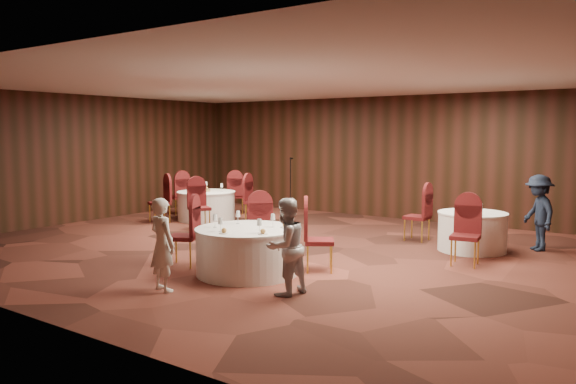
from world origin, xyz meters
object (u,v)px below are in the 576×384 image
Objects in this scene: table_right at (472,231)px; woman_b at (286,247)px; mic_stand at (290,197)px; woman_a at (162,245)px; man_c at (538,213)px; table_main at (247,251)px; table_left at (206,205)px.

woman_b is (-1.23, -4.41, 0.30)m from table_right.
woman_a is at bearing -68.51° from mic_stand.
table_right is 1.31m from man_c.
mic_stand is (-5.66, 2.09, 0.08)m from table_right.
mic_stand is at bearing -134.38° from woman_b.
woman_b is at bearing -26.44° from table_main.
table_left is 1.12× the size of woman_a.
woman_b is (5.57, -4.33, 0.30)m from table_left.
table_left is 0.95× the size of mic_stand.
man_c reaches higher than table_left.
mic_stand reaches higher than man_c.
mic_stand is at bearing -57.56° from woman_a.
table_right is 0.82× the size of mic_stand.
woman_a is (2.89, -7.35, 0.21)m from mic_stand.
mic_stand is (1.14, 2.17, 0.08)m from table_left.
man_c is at bearing 167.90° from woman_b.
woman_a is (4.04, -5.18, 0.29)m from table_left.
table_left is at bearing -121.08° from man_c.
woman_a is 1.76m from woman_b.
mic_stand is 7.90m from woman_a.
table_main is at bearing -105.09° from woman_b.
man_c is (7.81, 0.84, 0.35)m from table_left.
table_main is 1.34m from woman_b.
man_c is (3.41, 4.59, 0.35)m from table_main.
man_c reaches higher than table_right.
table_left is 6.58m from woman_a.
table_main is at bearing -93.58° from woman_a.
table_main is 1.13× the size of man_c.
table_left is 7.87m from man_c.
table_main is 5.73m from man_c.
table_right is 0.95× the size of woman_b.
man_c reaches higher than woman_b.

